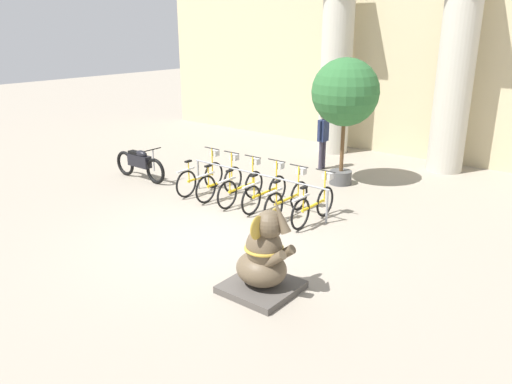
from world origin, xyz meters
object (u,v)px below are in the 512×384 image
object	(u,v)px
bicycle_0	(201,176)
person_pedestrian	(323,135)
bicycle_5	(314,204)
bicycle_4	(288,198)
potted_tree	(345,94)
bicycle_3	(266,191)
elephant_statue	(264,259)
bicycle_2	(242,186)
motorcycle	(140,163)
bicycle_1	(221,181)

from	to	relation	value
bicycle_0	person_pedestrian	bearing A→B (deg)	71.22
bicycle_0	person_pedestrian	world-z (taller)	person_pedestrian
bicycle_5	bicycle_4	bearing A→B (deg)	-177.18
person_pedestrian	bicycle_4	bearing A→B (deg)	-69.65
bicycle_4	potted_tree	bearing A→B (deg)	94.79
bicycle_3	elephant_statue	distance (m)	3.78
bicycle_3	elephant_statue	xyz separation A→B (m)	(2.27, -3.02, 0.15)
potted_tree	bicycle_3	bearing A→B (deg)	-98.93
bicycle_2	bicycle_4	bearing A→B (deg)	-0.34
elephant_statue	motorcycle	size ratio (longest dim) A/B	0.84
bicycle_3	elephant_statue	size ratio (longest dim) A/B	1.01
elephant_statue	potted_tree	distance (m)	6.29
motorcycle	bicycle_4	bearing A→B (deg)	3.21
bicycle_4	bicycle_1	bearing A→B (deg)	-179.90
bicycle_2	potted_tree	distance (m)	3.56
bicycle_3	bicycle_4	bearing A→B (deg)	-5.72
bicycle_4	bicycle_2	bearing A→B (deg)	179.66
bicycle_0	motorcycle	bearing A→B (deg)	-172.67
person_pedestrian	motorcycle	bearing A→B (deg)	-129.81
bicycle_2	potted_tree	world-z (taller)	potted_tree
bicycle_1	elephant_statue	bearing A→B (deg)	-39.41
bicycle_2	bicycle_0	bearing A→B (deg)	-179.69
bicycle_1	elephant_statue	distance (m)	4.65
bicycle_1	bicycle_4	distance (m)	1.98
bicycle_5	potted_tree	world-z (taller)	potted_tree
bicycle_0	potted_tree	size ratio (longest dim) A/B	0.51
bicycle_3	bicycle_4	xyz separation A→B (m)	(0.66, -0.07, 0.00)
bicycle_1	bicycle_3	size ratio (longest dim) A/B	1.00
bicycle_4	potted_tree	world-z (taller)	potted_tree
bicycle_1	bicycle_2	bearing A→B (deg)	0.98
bicycle_1	potted_tree	xyz separation A→B (m)	(1.75, 2.79, 1.95)
bicycle_0	elephant_statue	xyz separation A→B (m)	(4.25, -2.95, 0.15)
bicycle_5	person_pedestrian	world-z (taller)	person_pedestrian
person_pedestrian	potted_tree	world-z (taller)	potted_tree
bicycle_4	elephant_statue	bearing A→B (deg)	-61.46
bicycle_3	potted_tree	world-z (taller)	potted_tree
bicycle_2	bicycle_5	distance (m)	1.98
potted_tree	bicycle_5	bearing A→B (deg)	-72.00
bicycle_1	person_pedestrian	distance (m)	3.82
elephant_statue	potted_tree	world-z (taller)	potted_tree
bicycle_1	bicycle_2	xyz separation A→B (m)	(0.66, 0.01, 0.00)
bicycle_5	elephant_statue	bearing A→B (deg)	-72.44
bicycle_0	bicycle_1	size ratio (longest dim) A/B	1.00
bicycle_1	person_pedestrian	world-z (taller)	person_pedestrian
bicycle_0	bicycle_1	xyz separation A→B (m)	(0.66, -0.00, 0.00)
bicycle_3	bicycle_4	size ratio (longest dim) A/B	1.00
potted_tree	bicycle_1	bearing A→B (deg)	-122.09
bicycle_1	potted_tree	bearing A→B (deg)	57.91
bicycle_2	bicycle_5	xyz separation A→B (m)	(1.98, 0.02, 0.00)
bicycle_2	potted_tree	xyz separation A→B (m)	(1.09, 2.78, 1.95)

